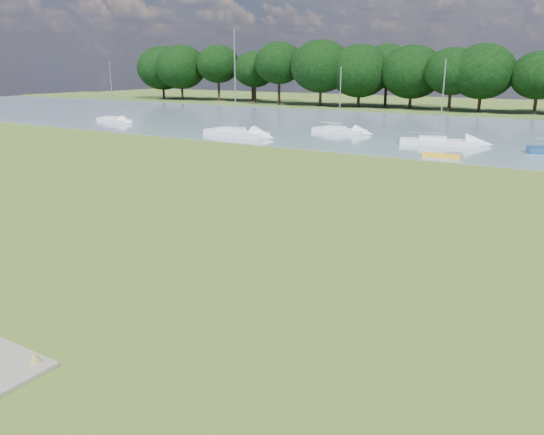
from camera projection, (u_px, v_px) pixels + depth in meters
The scene contains 9 objects.
ground at pixel (258, 228), 24.52m from camera, with size 220.00×220.00×0.00m, color #576825.
river at pixel (463, 133), 58.91m from camera, with size 220.00×40.00×0.10m, color slate.
far_bank at pixel (506, 113), 83.48m from camera, with size 220.00×20.00×0.40m, color #4C6626.
kayak at pixel (442, 156), 42.99m from camera, with size 2.97×0.69×0.30m, color yellow.
tree_line at pixel (492, 68), 79.43m from camera, with size 138.48×9.61×11.64m.
sailboat_1 at pixel (235, 131), 55.85m from camera, with size 7.66×2.77×10.66m.
sailboat_2 at pixel (438, 140), 49.88m from camera, with size 7.42×3.92×7.72m.
sailboat_3 at pixel (114, 119), 69.69m from camera, with size 6.04×2.59×7.56m.
sailboat_5 at pixel (338, 129), 58.62m from camera, with size 6.22×2.12×7.04m.
Camera 1 is at (12.81, -19.62, 7.27)m, focal length 35.00 mm.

